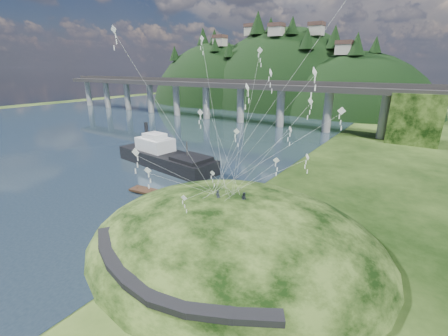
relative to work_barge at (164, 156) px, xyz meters
The scene contains 10 objects.
ground 25.68m from the work_barge, 43.76° to the right, with size 320.00×320.00×0.00m, color black.
water 54.95m from the work_barge, 167.06° to the left, with size 240.00×240.00×0.00m, color #2A3E4E.
grass_hill 30.99m from the work_barge, 30.66° to the right, with size 36.00×32.00×13.00m.
footpath 37.77m from the work_barge, 46.61° to the right, with size 22.29×5.84×0.83m.
bridge 53.52m from the work_barge, 98.66° to the left, with size 160.00×11.00×15.00m.
far_ridge 107.86m from the work_barge, 103.51° to the left, with size 153.00×70.00×94.50m.
work_barge is the anchor object (origin of this frame).
wooden_dock 16.20m from the work_barge, 44.80° to the right, with size 13.38×3.90×0.94m.
kite_flyers 30.27m from the work_barge, 30.04° to the right, with size 3.51×2.02×1.77m.
kite_swarm 33.08m from the work_barge, 28.88° to the right, with size 19.43×17.33×21.39m.
Camera 1 is at (24.13, -23.86, 19.13)m, focal length 24.00 mm.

